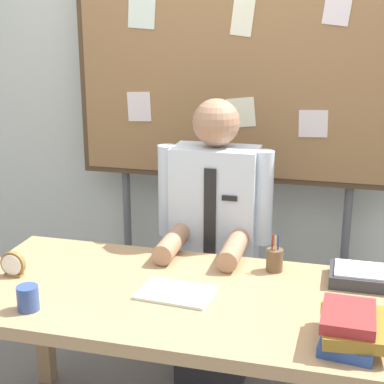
{
  "coord_description": "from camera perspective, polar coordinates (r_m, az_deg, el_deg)",
  "views": [
    {
      "loc": [
        0.57,
        -1.98,
        1.76
      ],
      "look_at": [
        0.0,
        0.19,
        1.1
      ],
      "focal_mm": 54.9,
      "sensor_mm": 36.0,
      "label": 1
    }
  ],
  "objects": [
    {
      "name": "back_wall",
      "position": [
        3.28,
        4.67,
        9.15
      ],
      "size": [
        6.4,
        0.08,
        2.7
      ],
      "primitive_type": "cube",
      "color": "silver",
      "rests_on": "ground_plane"
    },
    {
      "name": "desk",
      "position": [
        2.33,
        -1.19,
        -11.61
      ],
      "size": [
        1.72,
        0.82,
        0.75
      ],
      "color": "tan",
      "rests_on": "ground_plane"
    },
    {
      "name": "person",
      "position": [
        2.87,
        2.17,
        -6.09
      ],
      "size": [
        0.55,
        0.56,
        1.42
      ],
      "color": "#2D2D33",
      "rests_on": "ground_plane"
    },
    {
      "name": "bulletin_board",
      "position": [
        3.06,
        4.05,
        11.87
      ],
      "size": [
        1.68,
        0.09,
        2.15
      ],
      "color": "#4C3823",
      "rests_on": "ground_plane"
    },
    {
      "name": "book_stack",
      "position": [
        2.0,
        15.23,
        -12.6
      ],
      "size": [
        0.23,
        0.28,
        0.12
      ],
      "color": "#2D4C99",
      "rests_on": "desk"
    },
    {
      "name": "open_notebook",
      "position": [
        2.27,
        -1.59,
        -9.76
      ],
      "size": [
        0.3,
        0.21,
        0.01
      ],
      "primitive_type": "cube",
      "rotation": [
        0.0,
        0.0,
        -0.08
      ],
      "color": "silver",
      "rests_on": "desk"
    },
    {
      "name": "desk_clock",
      "position": [
        2.52,
        -17.0,
        -6.81
      ],
      "size": [
        0.11,
        0.04,
        0.11
      ],
      "color": "olive",
      "rests_on": "desk"
    },
    {
      "name": "coffee_mug",
      "position": [
        2.22,
        -15.65,
        -9.9
      ],
      "size": [
        0.08,
        0.08,
        0.09
      ],
      "primitive_type": "cylinder",
      "color": "#334C8C",
      "rests_on": "desk"
    },
    {
      "name": "pen_holder",
      "position": [
        2.48,
        8.02,
        -6.53
      ],
      "size": [
        0.07,
        0.07,
        0.16
      ],
      "color": "brown",
      "rests_on": "desk"
    },
    {
      "name": "paper_tray",
      "position": [
        2.46,
        16.25,
        -7.84
      ],
      "size": [
        0.26,
        0.2,
        0.06
      ],
      "color": "#333338",
      "rests_on": "desk"
    }
  ]
}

